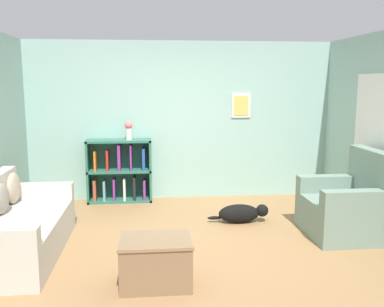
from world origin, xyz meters
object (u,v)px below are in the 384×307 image
Objects in this scene: coffee_table at (156,260)px; vase at (129,129)px; bookshelf at (120,172)px; recliner_chair at (348,206)px; couch at (13,229)px; dog at (242,213)px.

coffee_table is 3.16m from vase.
recliner_chair reaches higher than bookshelf.
coffee_table is (1.58, -0.87, -0.07)m from couch.
bookshelf is at bearing 147.90° from recliner_chair.
vase is at bearing -7.74° from bookshelf.
couch reaches higher than coffee_table.
couch is 1.80m from coffee_table.
recliner_chair is at bearing -25.79° from dog.
couch is 2.27× the size of dog.
couch is 6.40× the size of vase.
couch is at bearing -115.97° from bookshelf.
bookshelf is at bearing 100.05° from coffee_table.
recliner_chair reaches higher than couch.
coffee_table is at bearing -82.87° from vase.
couch is 2.60m from vase.
bookshelf is 2.20m from dog.
dog is 2.29m from vase.
bookshelf is 3.54m from recliner_chair.
bookshelf reaches higher than coffee_table.
coffee_table is at bearing -28.83° from couch.
couch is at bearing -162.74° from dog.
bookshelf is at bearing 143.87° from dog.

